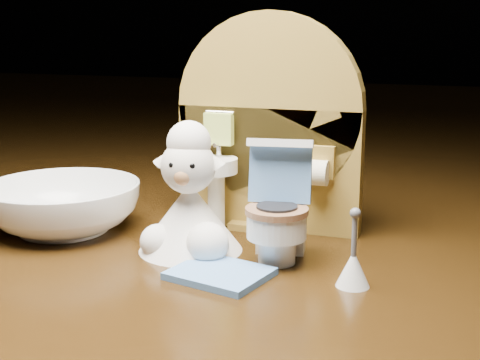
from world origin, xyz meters
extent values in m
cube|color=#3F260C|center=(0.00, 0.00, -0.05)|extent=(2.50, 2.50, 0.10)
cube|color=olive|center=(0.00, 0.07, 0.04)|extent=(0.13, 0.02, 0.09)
cylinder|color=olive|center=(0.00, 0.07, 0.09)|extent=(0.13, 0.02, 0.13)
cube|color=olive|center=(0.00, 0.07, 0.00)|extent=(0.05, 0.04, 0.01)
cylinder|color=white|center=(-0.03, 0.05, 0.02)|extent=(0.01, 0.01, 0.04)
cylinder|color=white|center=(-0.03, 0.04, 0.05)|extent=(0.03, 0.03, 0.01)
cylinder|color=silver|center=(-0.03, 0.05, 0.06)|extent=(0.00, 0.00, 0.01)
cube|color=#BFD657|center=(-0.03, 0.05, 0.07)|extent=(0.02, 0.01, 0.02)
cube|color=olive|center=(0.04, 0.06, 0.05)|extent=(0.02, 0.01, 0.02)
cylinder|color=#F1E5BF|center=(0.04, 0.05, 0.05)|extent=(0.02, 0.02, 0.02)
cylinder|color=white|center=(0.03, 0.00, 0.01)|extent=(0.02, 0.02, 0.02)
cylinder|color=white|center=(0.03, -0.01, 0.02)|extent=(0.04, 0.04, 0.02)
cylinder|color=brown|center=(0.03, -0.01, 0.03)|extent=(0.04, 0.04, 0.00)
cube|color=white|center=(0.02, 0.02, 0.02)|extent=(0.03, 0.02, 0.05)
cube|color=#5788C7|center=(0.02, 0.01, 0.05)|extent=(0.04, 0.02, 0.04)
cube|color=white|center=(0.02, 0.01, 0.07)|extent=(0.04, 0.01, 0.01)
cylinder|color=#A2BD31|center=(0.03, 0.02, 0.05)|extent=(0.01, 0.01, 0.01)
cube|color=#5788C7|center=(0.00, -0.04, 0.00)|extent=(0.06, 0.05, 0.00)
cone|color=white|center=(0.08, -0.03, 0.01)|extent=(0.02, 0.02, 0.02)
cylinder|color=#59595B|center=(0.08, -0.03, 0.03)|extent=(0.00, 0.00, 0.02)
sphere|color=#59595B|center=(0.08, -0.03, 0.04)|extent=(0.01, 0.01, 0.01)
cone|color=white|center=(-0.03, 0.00, 0.02)|extent=(0.07, 0.07, 0.04)
sphere|color=white|center=(-0.02, -0.01, 0.01)|extent=(0.03, 0.03, 0.03)
sphere|color=white|center=(-0.05, -0.01, 0.01)|extent=(0.02, 0.02, 0.02)
sphere|color=silver|center=(-0.03, 0.00, 0.06)|extent=(0.03, 0.03, 0.03)
sphere|color=tan|center=(-0.03, -0.01, 0.05)|extent=(0.01, 0.01, 0.01)
sphere|color=white|center=(-0.03, 0.00, 0.07)|extent=(0.03, 0.03, 0.03)
cone|color=silver|center=(-0.05, 0.00, 0.06)|extent=(0.02, 0.01, 0.02)
cone|color=silver|center=(-0.02, 0.00, 0.06)|extent=(0.02, 0.01, 0.02)
sphere|color=black|center=(-0.04, -0.02, 0.06)|extent=(0.00, 0.00, 0.00)
sphere|color=black|center=(-0.02, -0.01, 0.06)|extent=(0.00, 0.00, 0.00)
imported|color=white|center=(-0.13, 0.01, 0.02)|extent=(0.14, 0.14, 0.03)
camera|label=1|loc=(0.13, -0.37, 0.14)|focal=50.00mm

